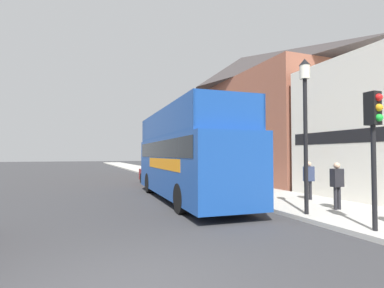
% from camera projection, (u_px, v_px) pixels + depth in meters
% --- Properties ---
extents(ground_plane, '(144.00, 144.00, 0.00)m').
position_uv_depth(ground_plane, '(85.00, 180.00, 24.00)').
color(ground_plane, '#333335').
extents(sidewalk, '(3.97, 108.00, 0.14)m').
position_uv_depth(sidewalk, '(188.00, 179.00, 24.01)').
color(sidewalk, '#ADAAA3').
rests_on(sidewalk, ground_plane).
extents(brick_terrace_rear, '(6.00, 19.27, 10.56)m').
position_uv_depth(brick_terrace_rear, '(242.00, 118.00, 26.04)').
color(brick_terrace_rear, '#935642').
rests_on(brick_terrace_rear, ground_plane).
extents(tour_bus, '(2.94, 10.13, 4.01)m').
position_uv_depth(tour_bus, '(185.00, 160.00, 13.64)').
color(tour_bus, '#19479E').
rests_on(tour_bus, ground_plane).
extents(parked_car_ahead_of_bus, '(1.89, 4.58, 1.57)m').
position_uv_depth(parked_car_ahead_of_bus, '(158.00, 174.00, 20.58)').
color(parked_car_ahead_of_bus, maroon).
rests_on(parked_car_ahead_of_bus, ground_plane).
extents(pedestrian_second, '(0.43, 0.24, 1.63)m').
position_uv_depth(pedestrian_second, '(337.00, 181.00, 10.41)').
color(pedestrian_second, '#232328').
rests_on(pedestrian_second, sidewalk).
extents(pedestrian_third, '(0.42, 0.23, 1.62)m').
position_uv_depth(pedestrian_third, '(309.00, 177.00, 12.68)').
color(pedestrian_third, '#232328').
rests_on(pedestrian_third, sidewalk).
extents(traffic_signal, '(0.28, 0.42, 3.51)m').
position_uv_depth(traffic_signal, '(374.00, 128.00, 7.57)').
color(traffic_signal, black).
rests_on(traffic_signal, sidewalk).
extents(lamp_post_nearest, '(0.35, 0.35, 5.04)m').
position_uv_depth(lamp_post_nearest, '(305.00, 107.00, 9.71)').
color(lamp_post_nearest, black).
rests_on(lamp_post_nearest, sidewalk).
extents(lamp_post_second, '(0.35, 0.35, 4.67)m').
position_uv_depth(lamp_post_second, '(200.00, 133.00, 18.29)').
color(lamp_post_second, black).
rests_on(lamp_post_second, sidewalk).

